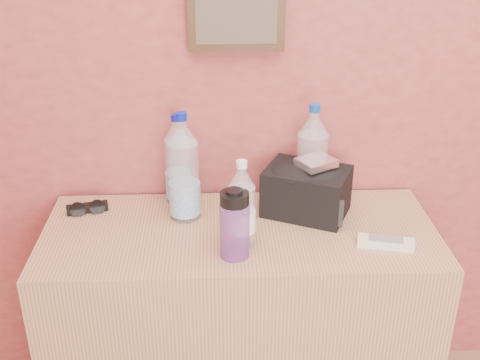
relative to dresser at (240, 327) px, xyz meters
name	(u,v)px	position (x,y,z in m)	size (l,w,h in m)	color
picture_frame	(236,10)	(0.00, 0.25, 1.01)	(0.30, 0.03, 0.25)	#382311
dresser	(240,327)	(0.00, 0.00, 0.00)	(1.23, 0.51, 0.77)	#A48754
pet_large_a	(184,173)	(-0.17, 0.09, 0.54)	(0.10, 0.10, 0.36)	silver
pet_large_b	(178,164)	(-0.20, 0.21, 0.52)	(0.08, 0.08, 0.31)	silver
pet_large_c	(312,164)	(0.24, 0.14, 0.55)	(0.10, 0.10, 0.36)	silver
pet_small	(242,209)	(0.00, -0.09, 0.51)	(0.08, 0.08, 0.28)	silver
nalgene_bottle	(235,224)	(-0.02, -0.14, 0.49)	(0.09, 0.09, 0.21)	#793B99
sunglasses	(87,208)	(-0.50, 0.13, 0.40)	(0.13, 0.05, 0.03)	black
ac_remote	(386,243)	(0.43, -0.11, 0.40)	(0.17, 0.05, 0.02)	white
toiletry_bag	(307,188)	(0.22, 0.10, 0.47)	(0.26, 0.19, 0.18)	black
foil_packet	(316,162)	(0.24, 0.09, 0.57)	(0.11, 0.09, 0.02)	white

